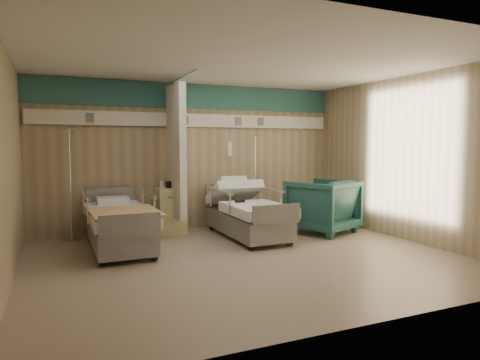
% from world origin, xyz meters
% --- Properties ---
extents(ground, '(6.00, 5.00, 0.00)m').
position_xyz_m(ground, '(0.00, 0.00, 0.00)').
color(ground, '#9F876D').
rests_on(ground, ground).
extents(room_walls, '(6.04, 5.04, 2.82)m').
position_xyz_m(room_walls, '(-0.03, 0.25, 1.86)').
color(room_walls, tan).
rests_on(room_walls, ground).
extents(bed_right, '(1.00, 2.16, 0.63)m').
position_xyz_m(bed_right, '(0.60, 1.30, 0.32)').
color(bed_right, white).
rests_on(bed_right, ground).
extents(bed_left, '(1.00, 2.16, 0.63)m').
position_xyz_m(bed_left, '(-1.60, 1.30, 0.32)').
color(bed_left, white).
rests_on(bed_left, ground).
extents(bedside_cabinet, '(0.50, 0.48, 0.85)m').
position_xyz_m(bedside_cabinet, '(-0.55, 2.20, 0.42)').
color(bedside_cabinet, beige).
rests_on(bedside_cabinet, ground).
extents(visitor_armchair, '(1.40, 1.41, 0.99)m').
position_xyz_m(visitor_armchair, '(2.05, 1.12, 0.50)').
color(visitor_armchair, '#1D4A45').
rests_on(visitor_armchair, ground).
extents(waffle_blanket, '(0.69, 0.65, 0.06)m').
position_xyz_m(waffle_blanket, '(2.03, 1.10, 1.03)').
color(waffle_blanket, white).
rests_on(waffle_blanket, visitor_armchair).
extents(iv_stand_right, '(0.32, 0.32, 1.82)m').
position_xyz_m(iv_stand_right, '(1.10, 2.04, 0.37)').
color(iv_stand_right, silver).
rests_on(iv_stand_right, ground).
extents(iv_stand_left, '(0.34, 0.34, 1.92)m').
position_xyz_m(iv_stand_left, '(-2.26, 2.22, 0.39)').
color(iv_stand_left, silver).
rests_on(iv_stand_left, ground).
extents(call_remote, '(0.18, 0.10, 0.04)m').
position_xyz_m(call_remote, '(0.44, 1.27, 0.65)').
color(call_remote, black).
rests_on(call_remote, bed_right).
extents(tan_blanket, '(0.96, 1.20, 0.04)m').
position_xyz_m(tan_blanket, '(-1.57, 0.84, 0.65)').
color(tan_blanket, tan).
rests_on(tan_blanket, bed_left).
extents(toiletry_bag, '(0.24, 0.18, 0.11)m').
position_xyz_m(toiletry_bag, '(-0.52, 2.16, 0.91)').
color(toiletry_bag, black).
rests_on(toiletry_bag, bedside_cabinet).
extents(white_cup, '(0.11, 0.11, 0.13)m').
position_xyz_m(white_cup, '(-0.70, 2.25, 0.91)').
color(white_cup, white).
rests_on(white_cup, bedside_cabinet).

